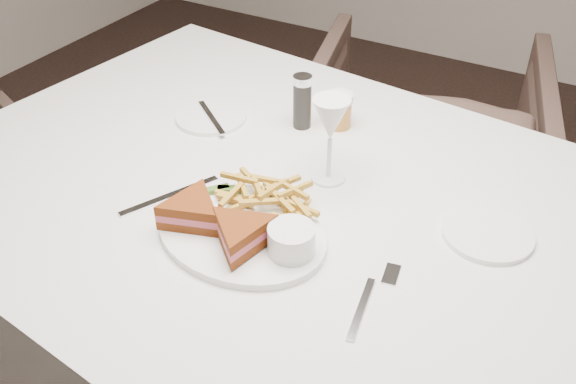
{
  "coord_description": "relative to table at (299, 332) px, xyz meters",
  "views": [
    {
      "loc": [
        0.26,
        -0.74,
        1.48
      ],
      "look_at": [
        -0.2,
        0.07,
        0.8
      ],
      "focal_mm": 40.0,
      "sensor_mm": 36.0,
      "label": 1
    }
  ],
  "objects": [
    {
      "name": "table",
      "position": [
        0.0,
        0.0,
        0.0
      ],
      "size": [
        1.64,
        1.2,
        0.75
      ],
      "primitive_type": "cube",
      "rotation": [
        0.0,
        0.0,
        -0.12
      ],
      "color": "silver",
      "rests_on": "ground"
    },
    {
      "name": "chair_far",
      "position": [
        -0.04,
        0.9,
        -0.01
      ],
      "size": [
        0.86,
        0.83,
        0.74
      ],
      "primitive_type": "imported",
      "rotation": [
        0.0,
        0.0,
        3.39
      ],
      "color": "#46322B",
      "rests_on": "ground"
    },
    {
      "name": "table_setting",
      "position": [
        -0.03,
        -0.05,
        0.41
      ],
      "size": [
        0.82,
        0.67,
        0.18
      ],
      "color": "white",
      "rests_on": "table"
    }
  ]
}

